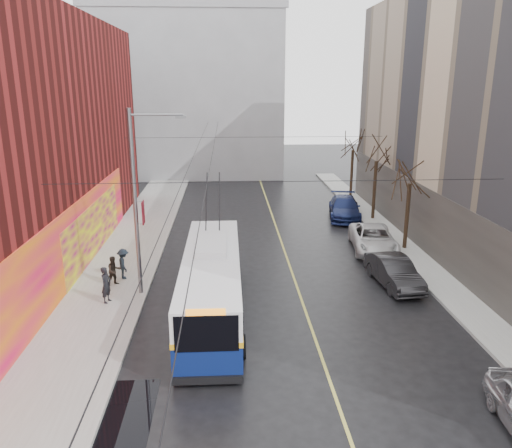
{
  "coord_description": "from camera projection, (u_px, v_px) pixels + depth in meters",
  "views": [
    {
      "loc": [
        -1.99,
        -12.91,
        10.14
      ],
      "look_at": [
        -0.55,
        11.48,
        3.13
      ],
      "focal_mm": 35.0,
      "sensor_mm": 36.0,
      "label": 1
    }
  ],
  "objects": [
    {
      "name": "tree_far",
      "position": [
        353.0,
        141.0,
        43.18
      ],
      "size": [
        3.2,
        3.2,
        6.57
      ],
      "color": "black",
      "rests_on": "ground"
    },
    {
      "name": "streetlight_pole",
      "position": [
        138.0,
        199.0,
        23.21
      ],
      "size": [
        2.65,
        0.6,
        9.0
      ],
      "color": "slate",
      "rests_on": "ground"
    },
    {
      "name": "tree_mid",
      "position": [
        377.0,
        151.0,
        36.43
      ],
      "size": [
        3.2,
        3.2,
        6.68
      ],
      "color": "black",
      "rests_on": "ground"
    },
    {
      "name": "building_far",
      "position": [
        190.0,
        92.0,
        55.65
      ],
      "size": [
        20.5,
        12.1,
        18.0
      ],
      "color": "gray",
      "rests_on": "ground"
    },
    {
      "name": "pedestrian_a",
      "position": [
        106.0,
        285.0,
        23.21
      ],
      "size": [
        0.59,
        0.73,
        1.74
      ],
      "primitive_type": "imported",
      "rotation": [
        0.0,
        0.0,
        1.27
      ],
      "color": "black",
      "rests_on": "sidewalk_left"
    },
    {
      "name": "sidewalk_left",
      "position": [
        115.0,
        279.0,
        26.34
      ],
      "size": [
        4.0,
        60.0,
        0.15
      ],
      "primitive_type": "cube",
      "color": "gray",
      "rests_on": "ground"
    },
    {
      "name": "pedestrian_c",
      "position": [
        123.0,
        264.0,
        26.04
      ],
      "size": [
        0.93,
        1.19,
        1.62
      ],
      "primitive_type": "imported",
      "rotation": [
        0.0,
        0.0,
        1.93
      ],
      "color": "black",
      "rests_on": "sidewalk_left"
    },
    {
      "name": "pigeons_flying",
      "position": [
        223.0,
        150.0,
        22.87
      ],
      "size": [
        3.48,
        0.85,
        0.8
      ],
      "color": "slate"
    },
    {
      "name": "lane_line",
      "position": [
        289.0,
        263.0,
        28.82
      ],
      "size": [
        0.12,
        50.0,
        0.01
      ],
      "primitive_type": "cube",
      "color": "#BFB74C",
      "rests_on": "ground"
    },
    {
      "name": "pedestrian_b",
      "position": [
        114.0,
        271.0,
        25.21
      ],
      "size": [
        0.94,
        0.9,
        1.52
      ],
      "primitive_type": "imported",
      "rotation": [
        0.0,
        0.0,
        0.63
      ],
      "color": "black",
      "rests_on": "sidewalk_left"
    },
    {
      "name": "catenary_wires",
      "position": [
        217.0,
        154.0,
        27.61
      ],
      "size": [
        18.0,
        60.0,
        0.22
      ],
      "color": "black"
    },
    {
      "name": "following_car",
      "position": [
        208.0,
        238.0,
        31.16
      ],
      "size": [
        2.04,
        4.14,
        1.36
      ],
      "primitive_type": "imported",
      "rotation": [
        0.0,
        0.0,
        -0.11
      ],
      "color": "silver",
      "rests_on": "ground"
    },
    {
      "name": "tree_near",
      "position": [
        411.0,
        171.0,
        29.79
      ],
      "size": [
        3.2,
        3.2,
        6.4
      ],
      "color": "black",
      "rests_on": "ground"
    },
    {
      "name": "parked_car_b",
      "position": [
        394.0,
        272.0,
        25.55
      ],
      "size": [
        2.01,
        4.64,
        1.48
      ],
      "primitive_type": "imported",
      "rotation": [
        0.0,
        0.0,
        0.1
      ],
      "color": "black",
      "rests_on": "ground"
    },
    {
      "name": "parked_car_d",
      "position": [
        345.0,
        208.0,
        38.2
      ],
      "size": [
        3.14,
        5.84,
        1.61
      ],
      "primitive_type": "imported",
      "rotation": [
        0.0,
        0.0,
        -0.17
      ],
      "color": "navy",
      "rests_on": "ground"
    },
    {
      "name": "ground",
      "position": [
        296.0,
        424.0,
        15.3
      ],
      "size": [
        140.0,
        140.0,
        0.0
      ],
      "primitive_type": "plane",
      "color": "black",
      "rests_on": "ground"
    },
    {
      "name": "parked_car_c",
      "position": [
        373.0,
        239.0,
        30.84
      ],
      "size": [
        3.13,
        5.72,
        1.52
      ],
      "primitive_type": "imported",
      "rotation": [
        0.0,
        0.0,
        -0.11
      ],
      "color": "silver",
      "rests_on": "ground"
    },
    {
      "name": "puddle",
      "position": [
        121.0,
        415.0,
        15.73
      ],
      "size": [
        2.02,
        3.78,
        0.01
      ],
      "primitive_type": "cube",
      "color": "black",
      "rests_on": "ground"
    },
    {
      "name": "trolleybus",
      "position": [
        212.0,
        283.0,
        22.12
      ],
      "size": [
        2.75,
        11.59,
        5.47
      ],
      "rotation": [
        0.0,
        0.0,
        -0.0
      ],
      "color": "#0B1952",
      "rests_on": "ground"
    },
    {
      "name": "sidewalk_right",
      "position": [
        429.0,
        272.0,
        27.3
      ],
      "size": [
        2.0,
        60.0,
        0.15
      ],
      "primitive_type": "cube",
      "color": "gray",
      "rests_on": "ground"
    }
  ]
}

